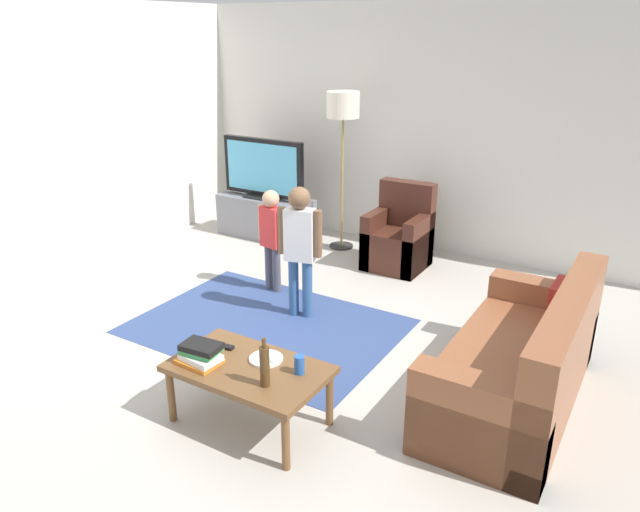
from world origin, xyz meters
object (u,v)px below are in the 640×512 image
object	(u,v)px
coffee_table	(249,373)
tv_remote	(222,346)
tv_stand	(266,217)
plate	(266,359)
armchair	(399,239)
couch	(526,367)
soda_can	(299,365)
bottle	(265,366)
book_stack	(201,354)
tv	(263,169)
child_near_tv	(272,231)
floor_lamp	(343,114)
child_center	(300,240)

from	to	relation	value
coffee_table	tv_remote	world-z (taller)	tv_remote
tv_stand	plate	size ratio (longest dim) A/B	5.45
armchair	tv_remote	distance (m)	2.95
tv_stand	tv_remote	xyz separation A→B (m)	(1.82, -2.99, 0.19)
couch	soda_can	distance (m)	1.55
bottle	armchair	bearing A→B (deg)	99.74
tv_remote	soda_can	xyz separation A→B (m)	(0.62, 0.00, 0.05)
book_stack	plate	size ratio (longest dim) A/B	1.29
tv_stand	bottle	xyz separation A→B (m)	(2.34, -3.21, 0.31)
book_stack	plate	distance (m)	0.42
tv	bottle	world-z (taller)	tv
child_near_tv	soda_can	size ratio (longest dim) A/B	8.41
coffee_table	tv	bearing A→B (deg)	124.67
floor_lamp	child_near_tv	xyz separation A→B (m)	(0.04, -1.43, -0.94)
floor_lamp	book_stack	distance (m)	3.63
tv	couch	bearing A→B (deg)	-28.42
tv_stand	coffee_table	size ratio (longest dim) A/B	1.20
book_stack	floor_lamp	bearing A→B (deg)	104.39
book_stack	plate	xyz separation A→B (m)	(0.33, 0.24, -0.06)
bottle	coffee_table	bearing A→B (deg)	151.39
book_stack	tv_remote	world-z (taller)	book_stack
armchair	floor_lamp	bearing A→B (deg)	166.88
armchair	bottle	world-z (taller)	armchair
armchair	coffee_table	xyz separation A→B (m)	(0.32, -3.05, 0.07)
floor_lamp	couch	bearing A→B (deg)	-39.01
tv_remote	tv	bearing A→B (deg)	114.42
coffee_table	tv_remote	distance (m)	0.32
tv_stand	coffee_table	distance (m)	3.75
child_near_tv	bottle	bearing A→B (deg)	-55.47
armchair	floor_lamp	world-z (taller)	floor_lamp
tv_remote	plate	distance (m)	0.35
book_stack	soda_can	world-z (taller)	book_stack
book_stack	tv_remote	bearing A→B (deg)	94.72
coffee_table	book_stack	distance (m)	0.33
plate	armchair	bearing A→B (deg)	97.28
child_near_tv	soda_can	world-z (taller)	child_near_tv
couch	plate	world-z (taller)	couch
couch	plate	xyz separation A→B (m)	(-1.42, -1.01, 0.14)
soda_can	child_near_tv	bearing A→B (deg)	129.87
child_center	couch	bearing A→B (deg)	-9.89
armchair	coffee_table	bearing A→B (deg)	-83.93
floor_lamp	bottle	distance (m)	3.76
soda_can	tv_stand	bearing A→B (deg)	129.25
tv	plate	world-z (taller)	tv
coffee_table	soda_can	size ratio (longest dim) A/B	8.33
tv_stand	coffee_table	bearing A→B (deg)	-55.51
couch	coffee_table	size ratio (longest dim) A/B	1.80
child_center	tv_remote	world-z (taller)	child_center
tv_stand	child_center	bearing A→B (deg)	-46.04
floor_lamp	tv_stand	bearing A→B (deg)	-171.16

